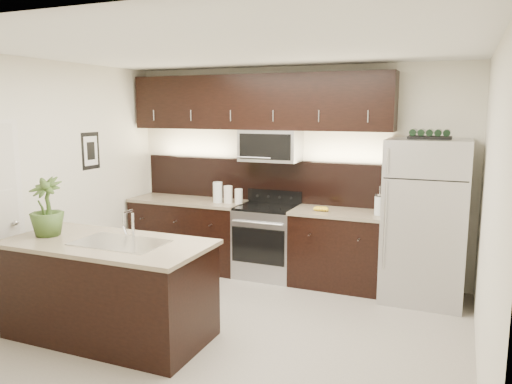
% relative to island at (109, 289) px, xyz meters
% --- Properties ---
extents(ground, '(4.50, 4.50, 0.00)m').
position_rel_island_xyz_m(ground, '(1.00, 0.53, -0.47)').
color(ground, gray).
rests_on(ground, ground).
extents(room_walls, '(4.52, 4.02, 2.71)m').
position_rel_island_xyz_m(room_walls, '(0.89, 0.49, 1.22)').
color(room_walls, silver).
rests_on(room_walls, ground).
extents(counter_run, '(3.51, 0.65, 0.94)m').
position_rel_island_xyz_m(counter_run, '(0.54, 2.22, -0.00)').
color(counter_run, black).
rests_on(counter_run, ground).
extents(upper_fixtures, '(3.49, 0.40, 1.66)m').
position_rel_island_xyz_m(upper_fixtures, '(0.57, 2.37, 1.67)').
color(upper_fixtures, black).
rests_on(upper_fixtures, counter_run).
extents(island, '(1.96, 0.96, 0.94)m').
position_rel_island_xyz_m(island, '(0.00, 0.00, 0.00)').
color(island, black).
rests_on(island, ground).
extents(sink_faucet, '(0.84, 0.50, 0.28)m').
position_rel_island_xyz_m(sink_faucet, '(0.15, 0.01, 0.48)').
color(sink_faucet, silver).
rests_on(sink_faucet, island).
extents(refrigerator, '(0.89, 0.80, 1.84)m').
position_rel_island_xyz_m(refrigerator, '(2.69, 2.16, 0.45)').
color(refrigerator, '#B2B2B7').
rests_on(refrigerator, ground).
extents(wine_rack, '(0.45, 0.28, 0.11)m').
position_rel_island_xyz_m(wine_rack, '(2.69, 2.16, 1.42)').
color(wine_rack, black).
rests_on(wine_rack, refrigerator).
extents(plant, '(0.36, 0.36, 0.57)m').
position_rel_island_xyz_m(plant, '(-0.67, -0.04, 0.75)').
color(plant, '#365120').
rests_on(plant, island).
extents(canisters, '(0.41, 0.14, 0.27)m').
position_rel_island_xyz_m(canisters, '(0.18, 2.18, 0.59)').
color(canisters, silver).
rests_on(canisters, counter_run).
extents(french_press, '(0.12, 0.12, 0.33)m').
position_rel_island_xyz_m(french_press, '(2.17, 2.17, 0.59)').
color(french_press, silver).
rests_on(french_press, counter_run).
extents(bananas, '(0.20, 0.16, 0.06)m').
position_rel_island_xyz_m(bananas, '(1.43, 2.14, 0.50)').
color(bananas, yellow).
rests_on(bananas, counter_run).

